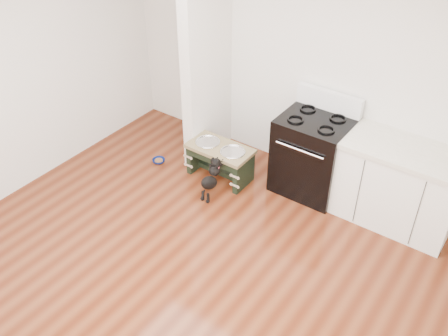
{
  "coord_description": "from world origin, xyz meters",
  "views": [
    {
      "loc": [
        2.12,
        -2.18,
        3.64
      ],
      "look_at": [
        -0.35,
        1.29,
        0.54
      ],
      "focal_mm": 40.0,
      "sensor_mm": 36.0,
      "label": 1
    }
  ],
  "objects": [
    {
      "name": "oven_range",
      "position": [
        0.25,
        2.16,
        0.48
      ],
      "size": [
        0.76,
        0.69,
        1.14
      ],
      "color": "black",
      "rests_on": "ground"
    },
    {
      "name": "ground",
      "position": [
        0.0,
        0.0,
        0.0
      ],
      "size": [
        5.0,
        5.0,
        0.0
      ],
      "primitive_type": "plane",
      "color": "#4B1C0D",
      "rests_on": "ground"
    },
    {
      "name": "cabinet_run",
      "position": [
        1.23,
        2.18,
        0.45
      ],
      "size": [
        1.24,
        0.64,
        0.91
      ],
      "color": "white",
      "rests_on": "ground"
    },
    {
      "name": "puppy",
      "position": [
        -0.59,
        1.37,
        0.26
      ],
      "size": [
        0.13,
        0.4,
        0.47
      ],
      "color": "black",
      "rests_on": "ground"
    },
    {
      "name": "partition_wall",
      "position": [
        -1.18,
        2.1,
        1.35
      ],
      "size": [
        0.15,
        0.8,
        2.7
      ],
      "primitive_type": "cube",
      "color": "silver",
      "rests_on": "ground"
    },
    {
      "name": "room_shell",
      "position": [
        0.0,
        0.0,
        1.62
      ],
      "size": [
        5.0,
        5.0,
        5.0
      ],
      "color": "silver",
      "rests_on": "ground"
    },
    {
      "name": "floor_bowl",
      "position": [
        -1.52,
        1.51,
        0.03
      ],
      "size": [
        0.2,
        0.2,
        0.05
      ],
      "rotation": [
        0.0,
        0.0,
        0.35
      ],
      "color": "navy",
      "rests_on": "ground"
    },
    {
      "name": "dog_feeder",
      "position": [
        -0.72,
        1.72,
        0.3
      ],
      "size": [
        0.77,
        0.41,
        0.44
      ],
      "color": "black",
      "rests_on": "ground"
    }
  ]
}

